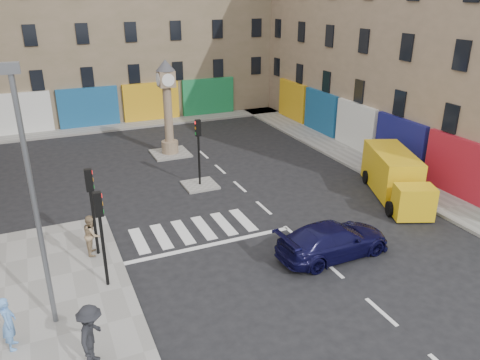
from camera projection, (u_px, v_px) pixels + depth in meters
ground at (305, 244)px, 20.19m from camera, size 120.00×120.00×0.00m
sidewalk_left at (30, 345)px, 14.36m from camera, size 7.00×16.00×0.15m
sidewalk_right at (339, 150)px, 31.89m from camera, size 2.60×30.00×0.15m
sidewalk_far at (118, 126)px, 37.49m from camera, size 32.00×2.40×0.15m
island_near at (200, 185)px, 26.20m from camera, size 1.80×1.80×0.12m
island_far at (170, 153)px, 31.29m from camera, size 2.40×2.40×0.12m
building_right at (427, 26)px, 31.26m from camera, size 10.00×30.00×16.00m
building_far at (96, 12)px, 39.23m from camera, size 32.00×10.00×17.00m
traffic_light_left_near at (101, 225)px, 16.27m from camera, size 0.28×0.22×3.70m
traffic_light_left_far at (91, 199)px, 18.31m from camera, size 0.28×0.22×3.70m
traffic_light_island at (198, 142)px, 25.25m from camera, size 0.28×0.22×3.70m
lamp_post at (32, 191)px, 13.56m from camera, size 0.50×0.25×8.30m
clock_pillar at (167, 102)px, 29.97m from camera, size 1.20×1.20×6.10m
navy_sedan at (333, 240)px, 19.12m from camera, size 5.01×2.24×1.43m
yellow_van at (395, 176)px, 24.58m from camera, size 4.06×6.46×2.26m
pedestrian_blue at (8, 323)px, 13.86m from camera, size 0.47×0.67×1.77m
pedestrian_tan at (92, 235)px, 18.96m from camera, size 0.77×0.92×1.69m
pedestrian_dark at (92, 336)px, 13.22m from camera, size 1.15×1.45×1.96m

